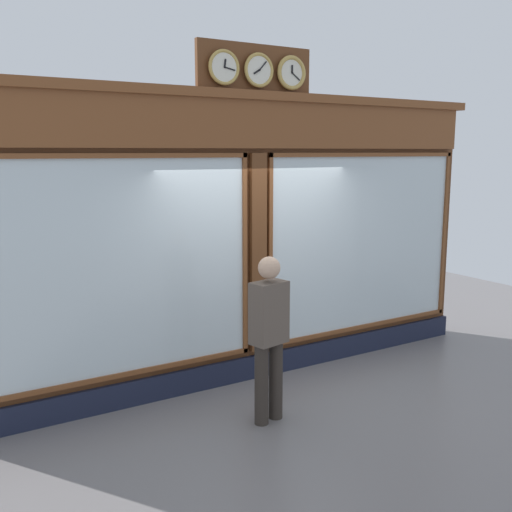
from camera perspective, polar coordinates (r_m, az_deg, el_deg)
ground_plane at (r=5.40m, az=16.83°, el=-20.33°), size 14.00×14.00×0.00m
shop_facade at (r=7.01m, az=-0.54°, el=1.81°), size 6.69×0.42×3.86m
pedestrian at (r=5.90m, az=1.25°, el=-7.34°), size 0.40×0.29×1.69m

